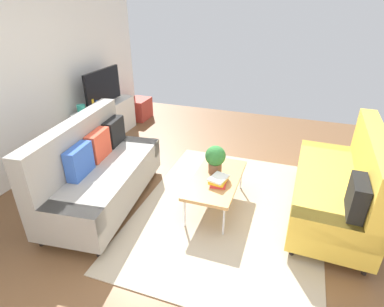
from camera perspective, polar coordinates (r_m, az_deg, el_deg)
name	(u,v)px	position (r m, az deg, el deg)	size (l,w,h in m)	color
ground_plane	(206,211)	(3.93, 2.71, -10.57)	(7.68, 7.68, 0.00)	brown
wall_far	(5,78)	(4.82, -31.43, 11.84)	(6.40, 0.12, 2.90)	white
area_rug	(229,211)	(3.95, 6.95, -10.51)	(2.90, 2.20, 0.01)	tan
couch_beige	(98,172)	(4.02, -17.06, -3.26)	(1.98, 1.05, 1.10)	gray
couch_green	(340,185)	(3.99, 25.82, -5.35)	(1.93, 0.91, 1.10)	gold
coffee_table	(216,180)	(3.80, 4.50, -4.89)	(1.10, 0.56, 0.42)	#B7844C
tv_console	(107,121)	(6.03, -15.61, 5.85)	(1.40, 0.44, 0.64)	silver
tv	(103,88)	(5.83, -16.22, 11.62)	(1.00, 0.20, 0.64)	black
storage_trunk	(139,109)	(6.89, -9.78, 8.20)	(0.52, 0.40, 0.44)	#B2382D
potted_plant	(215,158)	(3.81, 4.37, -0.84)	(0.26, 0.26, 0.36)	brown
table_book_0	(218,182)	(3.67, 4.95, -5.38)	(0.24, 0.18, 0.03)	red
table_book_1	(219,180)	(3.65, 4.97, -4.93)	(0.24, 0.18, 0.03)	gold
table_book_2	(219,178)	(3.64, 4.99, -4.55)	(0.24, 0.18, 0.02)	silver
vase_0	(81,110)	(5.50, -19.89, 7.66)	(0.14, 0.14, 0.17)	#33B29E
bottle_0	(93,105)	(5.58, -17.97, 8.53)	(0.05, 0.05, 0.22)	gold
bottle_1	(97,105)	(5.67, -17.33, 8.61)	(0.05, 0.05, 0.17)	#3359B2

